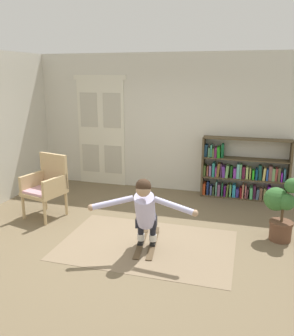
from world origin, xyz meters
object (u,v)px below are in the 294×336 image
at_px(bookshelf, 242,175).
at_px(skis_pair, 147,243).
at_px(wicker_chair, 47,184).
at_px(person_skier, 145,209).
at_px(potted_plant, 281,208).

xyz_separation_m(bookshelf, skis_pair, (-1.28, -2.50, -0.47)).
height_order(wicker_chair, skis_pair, wicker_chair).
xyz_separation_m(bookshelf, person_skier, (-1.25, -2.71, 0.15)).
distance_m(potted_plant, person_skier, 2.09).
distance_m(bookshelf, wicker_chair, 3.81).
height_order(bookshelf, potted_plant, bookshelf).
bearing_deg(potted_plant, person_skier, -153.25).
bearing_deg(skis_pair, bookshelf, 62.80).
relative_size(skis_pair, person_skier, 0.67).
distance_m(bookshelf, person_skier, 2.99).
height_order(wicker_chair, potted_plant, wicker_chair).
bearing_deg(person_skier, potted_plant, 26.75).
relative_size(potted_plant, skis_pair, 1.00).
distance_m(wicker_chair, person_skier, 2.19).
xyz_separation_m(wicker_chair, person_skier, (2.04, -0.80, 0.07)).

